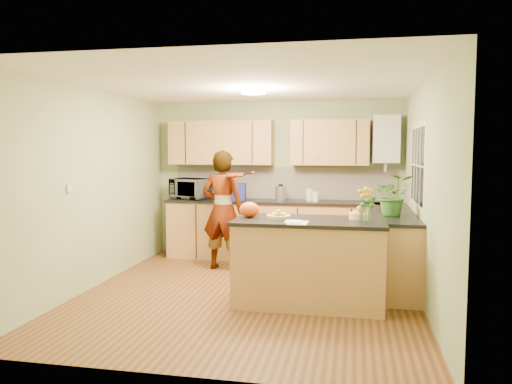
# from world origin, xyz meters

# --- Properties ---
(floor) EXTENTS (4.50, 4.50, 0.00)m
(floor) POSITION_xyz_m (0.00, 0.00, 0.00)
(floor) COLOR #513117
(floor) RESTS_ON ground
(ceiling) EXTENTS (4.00, 4.50, 0.02)m
(ceiling) POSITION_xyz_m (0.00, 0.00, 2.50)
(ceiling) COLOR white
(ceiling) RESTS_ON wall_back
(wall_back) EXTENTS (4.00, 0.02, 2.50)m
(wall_back) POSITION_xyz_m (0.00, 2.25, 1.25)
(wall_back) COLOR #8D9F71
(wall_back) RESTS_ON floor
(wall_front) EXTENTS (4.00, 0.02, 2.50)m
(wall_front) POSITION_xyz_m (0.00, -2.25, 1.25)
(wall_front) COLOR #8D9F71
(wall_front) RESTS_ON floor
(wall_left) EXTENTS (0.02, 4.50, 2.50)m
(wall_left) POSITION_xyz_m (-2.00, 0.00, 1.25)
(wall_left) COLOR #8D9F71
(wall_left) RESTS_ON floor
(wall_right) EXTENTS (0.02, 4.50, 2.50)m
(wall_right) POSITION_xyz_m (2.00, 0.00, 1.25)
(wall_right) COLOR #8D9F71
(wall_right) RESTS_ON floor
(back_counter) EXTENTS (3.64, 0.62, 0.94)m
(back_counter) POSITION_xyz_m (0.10, 1.95, 0.47)
(back_counter) COLOR #A87C43
(back_counter) RESTS_ON floor
(right_counter) EXTENTS (0.62, 2.24, 0.94)m
(right_counter) POSITION_xyz_m (1.70, 0.85, 0.47)
(right_counter) COLOR #A87C43
(right_counter) RESTS_ON floor
(splashback) EXTENTS (3.60, 0.02, 0.52)m
(splashback) POSITION_xyz_m (0.10, 2.23, 1.20)
(splashback) COLOR white
(splashback) RESTS_ON back_counter
(upper_cabinets) EXTENTS (3.20, 0.34, 0.70)m
(upper_cabinets) POSITION_xyz_m (-0.18, 2.08, 1.85)
(upper_cabinets) COLOR #A87C43
(upper_cabinets) RESTS_ON wall_back
(boiler) EXTENTS (0.40, 0.30, 0.86)m
(boiler) POSITION_xyz_m (1.70, 2.09, 1.90)
(boiler) COLOR silver
(boiler) RESTS_ON wall_back
(window_right) EXTENTS (0.01, 1.30, 1.05)m
(window_right) POSITION_xyz_m (1.99, 0.60, 1.55)
(window_right) COLOR silver
(window_right) RESTS_ON wall_right
(light_switch) EXTENTS (0.02, 0.09, 0.09)m
(light_switch) POSITION_xyz_m (-1.99, -0.60, 1.30)
(light_switch) COLOR silver
(light_switch) RESTS_ON wall_left
(ceiling_lamp) EXTENTS (0.30, 0.30, 0.07)m
(ceiling_lamp) POSITION_xyz_m (0.00, 0.30, 2.46)
(ceiling_lamp) COLOR #FFEABF
(ceiling_lamp) RESTS_ON ceiling
(peninsula_island) EXTENTS (1.68, 0.86, 0.96)m
(peninsula_island) POSITION_xyz_m (0.75, -0.24, 0.48)
(peninsula_island) COLOR #A87C43
(peninsula_island) RESTS_ON floor
(fruit_dish) EXTENTS (0.28, 0.28, 0.10)m
(fruit_dish) POSITION_xyz_m (0.40, -0.24, 1.00)
(fruit_dish) COLOR beige
(fruit_dish) RESTS_ON peninsula_island
(orange_bowl) EXTENTS (0.24, 0.24, 0.14)m
(orange_bowl) POSITION_xyz_m (1.30, -0.09, 1.02)
(orange_bowl) COLOR beige
(orange_bowl) RESTS_ON peninsula_island
(flower_vase) EXTENTS (0.24, 0.24, 0.45)m
(flower_vase) POSITION_xyz_m (1.35, -0.42, 1.26)
(flower_vase) COLOR silver
(flower_vase) RESTS_ON peninsula_island
(orange_bag) EXTENTS (0.27, 0.25, 0.18)m
(orange_bag) POSITION_xyz_m (0.05, -0.19, 1.05)
(orange_bag) COLOR #FF5615
(orange_bag) RESTS_ON peninsula_island
(papers) EXTENTS (0.21, 0.29, 0.01)m
(papers) POSITION_xyz_m (0.65, -0.54, 0.97)
(papers) COLOR white
(papers) RESTS_ON peninsula_island
(violinist) EXTENTS (0.68, 0.49, 1.73)m
(violinist) POSITION_xyz_m (-0.63, 1.15, 0.87)
(violinist) COLOR tan
(violinist) RESTS_ON floor
(violin) EXTENTS (0.60, 0.52, 0.15)m
(violin) POSITION_xyz_m (-0.43, 0.93, 1.39)
(violin) COLOR #510C05
(violin) RESTS_ON violinist
(microwave) EXTENTS (0.70, 0.57, 0.33)m
(microwave) POSITION_xyz_m (-1.39, 1.95, 1.11)
(microwave) COLOR silver
(microwave) RESTS_ON back_counter
(blue_box) EXTENTS (0.35, 0.28, 0.26)m
(blue_box) POSITION_xyz_m (-0.63, 1.93, 1.07)
(blue_box) COLOR navy
(blue_box) RESTS_ON back_counter
(kettle) EXTENTS (0.17, 0.17, 0.31)m
(kettle) POSITION_xyz_m (0.10, 1.93, 1.07)
(kettle) COLOR silver
(kettle) RESTS_ON back_counter
(jar_cream) EXTENTS (0.15, 0.15, 0.18)m
(jar_cream) POSITION_xyz_m (0.55, 2.00, 1.03)
(jar_cream) COLOR beige
(jar_cream) RESTS_ON back_counter
(jar_white) EXTENTS (0.13, 0.13, 0.16)m
(jar_white) POSITION_xyz_m (0.65, 1.92, 1.02)
(jar_white) COLOR silver
(jar_white) RESTS_ON back_counter
(potted_plant) EXTENTS (0.51, 0.46, 0.50)m
(potted_plant) POSITION_xyz_m (1.70, 0.44, 1.19)
(potted_plant) COLOR #307025
(potted_plant) RESTS_ON right_counter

